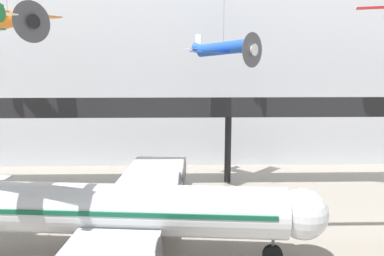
# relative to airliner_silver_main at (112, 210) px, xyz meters

# --- Properties ---
(hangar_back_wall) EXTENTS (140.00, 3.00, 25.34)m
(hangar_back_wall) POSITION_rel_airliner_silver_main_xyz_m (9.51, 24.15, 9.21)
(hangar_back_wall) COLOR silver
(hangar_back_wall) RESTS_ON ground
(mezzanine_walkway) EXTENTS (110.00, 3.20, 9.54)m
(mezzanine_walkway) POSITION_rel_airliner_silver_main_xyz_m (9.51, 14.96, 4.44)
(mezzanine_walkway) COLOR black
(mezzanine_walkway) RESTS_ON ground
(airliner_silver_main) EXTENTS (28.35, 32.28, 9.83)m
(airliner_silver_main) POSITION_rel_airliner_silver_main_xyz_m (0.00, 0.00, 0.00)
(airliner_silver_main) COLOR #B7BABF
(airliner_silver_main) RESTS_ON ground
(suspended_plane_blue_trainer) EXTENTS (7.71, 7.76, 8.80)m
(suspended_plane_blue_trainer) POSITION_rel_airliner_silver_main_xyz_m (8.67, 14.18, 10.83)
(suspended_plane_blue_trainer) COLOR #1E4CAD
(suspended_plane_orange_highwing) EXTENTS (7.81, 8.41, 6.82)m
(suspended_plane_orange_highwing) POSITION_rel_airliner_silver_main_xyz_m (-10.21, 10.05, 13.10)
(suspended_plane_orange_highwing) COLOR orange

